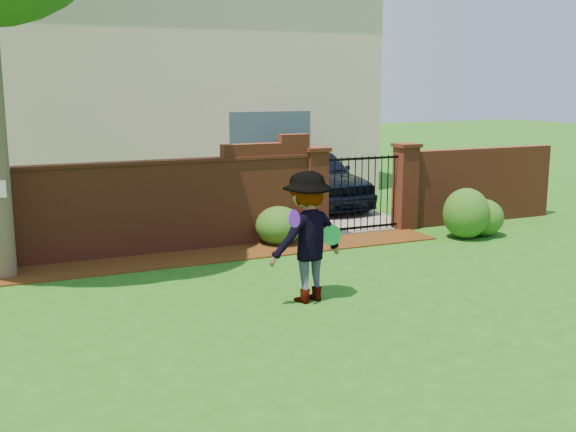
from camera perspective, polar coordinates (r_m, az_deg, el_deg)
name	(u,v)px	position (r m, az deg, el deg)	size (l,w,h in m)	color
ground	(288,309)	(9.92, 0.01, -7.68)	(80.00, 80.00, 0.01)	#1E5816
mulch_bed	(164,261)	(12.66, -10.16, -3.64)	(11.10, 1.08, 0.03)	#3B1F0A
brick_wall	(96,209)	(12.91, -15.58, 0.55)	(8.70, 0.31, 2.16)	maroon
brick_wall_return	(478,185)	(16.51, 15.44, 2.47)	(4.00, 0.25, 1.70)	maroon
pillar_left	(315,192)	(14.22, 2.25, 1.99)	(0.50, 0.50, 1.88)	maroon
pillar_right	(405,186)	(15.31, 9.66, 2.48)	(0.50, 0.50, 1.88)	maroon
iron_gate	(362,194)	(14.75, 6.09, 1.85)	(1.78, 0.03, 1.60)	black
driveway	(285,203)	(18.41, -0.22, 1.04)	(3.20, 8.00, 0.01)	gray
house	(153,83)	(21.14, -11.05, 10.71)	(12.40, 6.40, 6.30)	beige
car	(314,177)	(17.85, 2.20, 3.23)	(1.84, 4.57, 1.56)	black
shrub_left	(279,226)	(13.67, -0.75, -0.80)	(0.94, 0.94, 0.77)	#185018
shrub_middle	(466,213)	(14.67, 14.49, 0.21)	(0.95, 0.95, 1.05)	#185018
shrub_right	(483,217)	(15.05, 15.76, -0.11)	(0.88, 0.88, 0.78)	#185018
man	(309,237)	(10.01, 1.71, -1.78)	(1.24, 0.71, 1.92)	gray
frisbee_purple	(294,219)	(9.53, 0.50, -0.21)	(0.25, 0.25, 0.02)	#6920CA
frisbee_green	(331,235)	(10.09, 3.61, -1.57)	(0.30, 0.30, 0.03)	green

